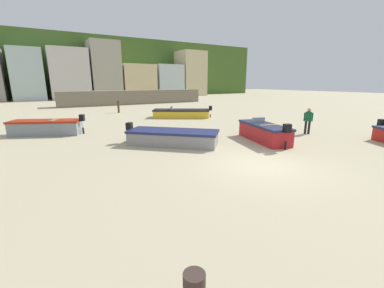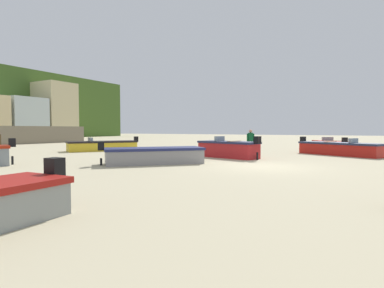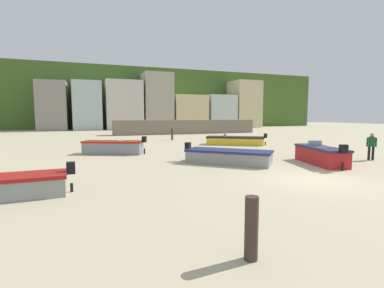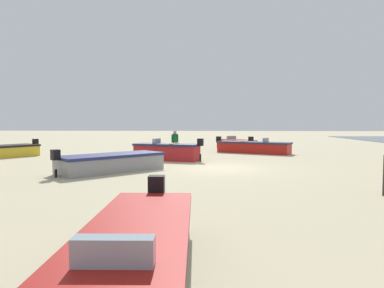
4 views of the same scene
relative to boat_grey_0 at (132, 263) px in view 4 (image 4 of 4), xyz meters
The scene contains 7 objects.
ground_plane 11.99m from the boat_grey_0, ahead, with size 160.00×160.00×0.00m, color #B9AD88.
boat_grey_0 is the anchor object (origin of this frame).
boat_red_1 15.25m from the boat_grey_0, ahead, with size 2.21×4.07×1.26m.
boat_red_2 20.50m from the boat_grey_0, 10.60° to the right, with size 3.50×5.23×1.13m.
boat_grey_4 11.01m from the boat_grey_0, 18.22° to the left, with size 4.52×4.35×1.08m.
boat_red_6 24.89m from the boat_grey_0, ahead, with size 4.23×3.28×1.07m.
beach_walker_distant 19.05m from the boat_grey_0, ahead, with size 0.48×0.48×1.62m.
Camera 4 is at (-15.96, 0.28, 2.09)m, focal length 31.98 mm.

